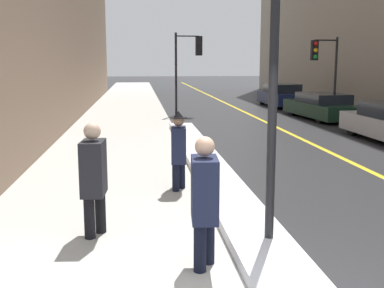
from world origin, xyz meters
name	(u,v)px	position (x,y,z in m)	size (l,w,h in m)	color
sidewalk_slab	(123,125)	(-2.00, 15.00, 0.01)	(4.00, 80.00, 0.01)	#B2AFA8
road_centre_stripe	(267,123)	(4.00, 15.00, 0.00)	(0.16, 80.00, 0.00)	gold
snow_bank_curb	(209,167)	(0.26, 6.32, 0.09)	(0.86, 15.19, 0.18)	silver
lamp_post	(275,26)	(0.37, 1.49, 2.97)	(0.28, 0.28, 4.97)	black
traffic_light_near	(190,56)	(1.10, 18.33, 2.79)	(1.31, 0.36, 3.86)	black
traffic_light_far	(323,60)	(7.00, 16.78, 2.62)	(1.31, 0.39, 3.63)	black
pedestrian_nearside	(205,197)	(-0.58, 1.00, 0.92)	(0.35, 0.56, 1.66)	black
pedestrian_in_glasses	(94,174)	(-2.02, 2.29, 0.93)	(0.36, 0.57, 1.68)	black
pedestrian_with_shoulder_bag	(179,147)	(-0.59, 4.71, 0.86)	(0.34, 0.71, 1.59)	black
parked_car_dark_green	(322,107)	(6.79, 16.11, 0.55)	(2.08, 4.97, 1.15)	black
parked_car_navy	(282,96)	(6.76, 22.14, 0.62)	(1.82, 4.26, 1.30)	navy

